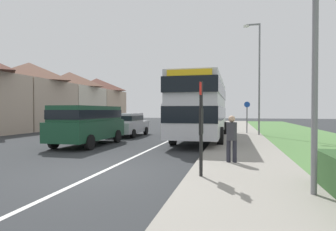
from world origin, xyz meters
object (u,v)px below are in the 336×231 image
(cycle_route_sign, at_px, (247,116))
(street_lamp_near, at_px, (310,0))
(parked_car_silver, at_px, (128,124))
(pedestrian_at_stop, at_px, (232,137))
(double_decker_bus, at_px, (203,106))
(bus_stop_sign, at_px, (201,122))
(parked_van_dark_green, at_px, (88,122))
(street_lamp_mid, at_px, (258,72))

(cycle_route_sign, height_order, street_lamp_near, street_lamp_near)
(parked_car_silver, bearing_deg, pedestrian_at_stop, -51.52)
(double_decker_bus, relative_size, parked_car_silver, 2.53)
(bus_stop_sign, distance_m, street_lamp_near, 3.60)
(double_decker_bus, height_order, pedestrian_at_stop, double_decker_bus)
(pedestrian_at_stop, bearing_deg, parked_van_dark_green, 152.89)
(pedestrian_at_stop, xyz_separation_m, cycle_route_sign, (1.05, 12.48, 0.45))
(parked_car_silver, xyz_separation_m, street_lamp_near, (8.84, -12.36, 3.18))
(parked_car_silver, xyz_separation_m, bus_stop_sign, (6.51, -11.32, 0.63))
(parked_car_silver, bearing_deg, parked_van_dark_green, -91.21)
(cycle_route_sign, bearing_deg, street_lamp_mid, -64.20)
(street_lamp_near, bearing_deg, bus_stop_sign, 155.99)
(parked_van_dark_green, height_order, bus_stop_sign, bus_stop_sign)
(street_lamp_near, xyz_separation_m, street_lamp_mid, (0.16, 14.30, 0.45))
(parked_car_silver, bearing_deg, street_lamp_mid, 12.19)
(parked_van_dark_green, distance_m, bus_stop_sign, 8.91)
(pedestrian_at_stop, bearing_deg, double_decker_bus, 102.97)
(parked_car_silver, bearing_deg, street_lamp_near, -54.43)
(double_decker_bus, distance_m, street_lamp_near, 11.86)
(parked_car_silver, bearing_deg, double_decker_bus, -12.09)
(pedestrian_at_stop, xyz_separation_m, street_lamp_mid, (1.71, 11.10, 3.56))
(parked_car_silver, height_order, street_lamp_mid, street_lamp_mid)
(parked_van_dark_green, height_order, pedestrian_at_stop, parked_van_dark_green)
(bus_stop_sign, distance_m, street_lamp_mid, 13.82)
(double_decker_bus, xyz_separation_m, parked_van_dark_green, (-5.55, -4.21, -0.90))
(double_decker_bus, xyz_separation_m, parked_car_silver, (-5.44, 1.16, -1.24))
(parked_car_silver, relative_size, street_lamp_near, 0.61)
(double_decker_bus, distance_m, parked_car_silver, 5.70)
(double_decker_bus, bearing_deg, street_lamp_mid, 41.14)
(double_decker_bus, height_order, bus_stop_sign, double_decker_bus)
(pedestrian_at_stop, height_order, street_lamp_near, street_lamp_near)
(street_lamp_near, bearing_deg, parked_van_dark_green, 142.04)
(bus_stop_sign, height_order, cycle_route_sign, bus_stop_sign)
(parked_van_dark_green, bearing_deg, pedestrian_at_stop, -27.11)
(bus_stop_sign, bearing_deg, parked_van_dark_green, 138.09)
(parked_car_silver, bearing_deg, cycle_route_sign, 21.72)
(parked_van_dark_green, bearing_deg, parked_car_silver, 88.79)
(double_decker_bus, bearing_deg, bus_stop_sign, -83.95)
(double_decker_bus, relative_size, bus_stop_sign, 4.21)
(parked_van_dark_green, bearing_deg, double_decker_bus, 37.17)
(cycle_route_sign, distance_m, street_lamp_near, 15.91)
(parked_van_dark_green, height_order, street_lamp_mid, street_lamp_mid)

